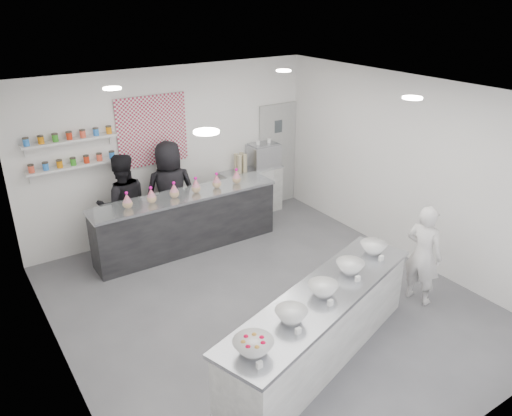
{
  "coord_description": "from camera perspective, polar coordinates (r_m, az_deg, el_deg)",
  "views": [
    {
      "loc": [
        -3.48,
        -4.97,
        4.18
      ],
      "look_at": [
        0.07,
        0.4,
        1.34
      ],
      "focal_mm": 35.0,
      "sensor_mm": 36.0,
      "label": 1
    }
  ],
  "objects": [
    {
      "name": "downlight_0",
      "position": [
        4.64,
        -5.7,
        8.66
      ],
      "size": [
        0.24,
        0.24,
        0.02
      ],
      "primitive_type": "cylinder",
      "color": "white",
      "rests_on": "ceiling"
    },
    {
      "name": "cookie_bags",
      "position": [
        8.39,
        -8.1,
        2.34
      ],
      "size": [
        2.16,
        0.17,
        0.28
      ],
      "primitive_type": null,
      "rotation": [
        0.0,
        0.0,
        -0.01
      ],
      "color": "#D36680",
      "rests_on": "back_bar"
    },
    {
      "name": "jar_shelf_upper",
      "position": [
        8.34,
        -20.53,
        7.26
      ],
      "size": [
        1.45,
        0.22,
        0.04
      ],
      "primitive_type": "cube",
      "color": "silver",
      "rests_on": "back_wall"
    },
    {
      "name": "espresso_ledge",
      "position": [
        9.96,
        -0.49,
        1.91
      ],
      "size": [
        1.27,
        0.4,
        0.94
      ],
      "primitive_type": "cube",
      "color": "#A3A29F",
      "rests_on": "floor"
    },
    {
      "name": "downlight_3",
      "position": [
        8.27,
        3.18,
        15.41
      ],
      "size": [
        0.24,
        0.24,
        0.02
      ],
      "primitive_type": "cylinder",
      "color": "white",
      "rests_on": "ceiling"
    },
    {
      "name": "downlight_1",
      "position": [
        6.4,
        17.44,
        11.92
      ],
      "size": [
        0.24,
        0.24,
        0.02
      ],
      "primitive_type": "cylinder",
      "color": "white",
      "rests_on": "ceiling"
    },
    {
      "name": "left_wall",
      "position": [
        5.69,
        -22.15,
        -6.26
      ],
      "size": [
        0.0,
        6.0,
        6.0
      ],
      "primitive_type": "plane",
      "rotation": [
        1.57,
        0.0,
        1.57
      ],
      "color": "white",
      "rests_on": "floor"
    },
    {
      "name": "prep_bowls",
      "position": [
        5.95,
        7.66,
        -9.21
      ],
      "size": [
        2.96,
        1.35,
        0.14
      ],
      "primitive_type": null,
      "rotation": [
        0.0,
        0.0,
        0.31
      ],
      "color": "white",
      "rests_on": "prep_counter"
    },
    {
      "name": "espresso_machine",
      "position": [
        9.86,
        0.86,
        6.0
      ],
      "size": [
        0.59,
        0.41,
        0.45
      ],
      "primitive_type": "cube",
      "color": "#93969E",
      "rests_on": "espresso_ledge"
    },
    {
      "name": "back_bar",
      "position": [
        8.64,
        -7.86,
        -1.63
      ],
      "size": [
        3.26,
        0.61,
        1.01
      ],
      "primitive_type": "cube",
      "rotation": [
        0.0,
        0.0,
        -0.01
      ],
      "color": "black",
      "rests_on": "floor"
    },
    {
      "name": "right_wall",
      "position": [
        8.41,
        16.99,
        4.14
      ],
      "size": [
        0.0,
        6.0,
        6.0
      ],
      "primitive_type": "plane",
      "rotation": [
        1.57,
        0.0,
        -1.57
      ],
      "color": "white",
      "rests_on": "floor"
    },
    {
      "name": "cup_stacks",
      "position": [
        9.6,
        -1.78,
        5.18
      ],
      "size": [
        0.24,
        0.24,
        0.35
      ],
      "primitive_type": null,
      "color": "tan",
      "rests_on": "espresso_ledge"
    },
    {
      "name": "prep_counter",
      "position": [
        6.24,
        7.4,
        -13.2
      ],
      "size": [
        3.34,
        1.71,
        0.89
      ],
      "primitive_type": "cube",
      "rotation": [
        0.0,
        0.0,
        0.31
      ],
      "color": "#A3A29F",
      "rests_on": "floor"
    },
    {
      "name": "pattern_panel",
      "position": [
        8.82,
        -11.75,
        8.65
      ],
      "size": [
        1.25,
        0.03,
        1.2
      ],
      "primitive_type": "cube",
      "color": "#A11C39",
      "rests_on": "back_wall"
    },
    {
      "name": "staff_left",
      "position": [
        8.59,
        -14.92,
        0.35
      ],
      "size": [
        0.98,
        0.83,
        1.76
      ],
      "primitive_type": "imported",
      "rotation": [
        0.0,
        0.0,
        2.93
      ],
      "color": "black",
      "rests_on": "floor"
    },
    {
      "name": "label_cards",
      "position": [
        5.59,
        9.66,
        -12.19
      ],
      "size": [
        2.66,
        0.04,
        0.07
      ],
      "primitive_type": null,
      "color": "white",
      "rests_on": "prep_counter"
    },
    {
      "name": "ceiling",
      "position": [
        6.18,
        1.51,
        12.77
      ],
      "size": [
        6.0,
        6.0,
        0.0
      ],
      "primitive_type": "plane",
      "rotation": [
        3.14,
        0.0,
        0.0
      ],
      "color": "white",
      "rests_on": "floor"
    },
    {
      "name": "woman_prep",
      "position": [
        7.45,
        18.56,
        -5.07
      ],
      "size": [
        0.46,
        0.6,
        1.49
      ],
      "primitive_type": "imported",
      "rotation": [
        0.0,
        0.0,
        1.77
      ],
      "color": "silver",
      "rests_on": "floor"
    },
    {
      "name": "floor",
      "position": [
        7.37,
        1.26,
        -10.79
      ],
      "size": [
        6.0,
        6.0,
        0.0
      ],
      "primitive_type": "plane",
      "color": "#515156",
      "rests_on": "ground"
    },
    {
      "name": "staff_right",
      "position": [
        8.85,
        -9.74,
        1.78
      ],
      "size": [
        0.99,
        0.75,
        1.83
      ],
      "primitive_type": "imported",
      "rotation": [
        0.0,
        0.0,
        2.95
      ],
      "color": "black",
      "rests_on": "floor"
    },
    {
      "name": "jar_shelf_lower",
      "position": [
        8.46,
        -20.13,
        4.54
      ],
      "size": [
        1.45,
        0.22,
        0.04
      ],
      "primitive_type": "cube",
      "color": "silver",
      "rests_on": "back_wall"
    },
    {
      "name": "sneeze_guard",
      "position": [
        8.15,
        -7.23,
        1.73
      ],
      "size": [
        3.21,
        0.03,
        0.28
      ],
      "primitive_type": "cube",
      "rotation": [
        0.0,
        0.0,
        -0.01
      ],
      "color": "white",
      "rests_on": "back_bar"
    },
    {
      "name": "preserve_jars",
      "position": [
        8.36,
        -20.36,
        6.31
      ],
      "size": [
        1.45,
        0.1,
        0.56
      ],
      "primitive_type": null,
      "color": "#F15337",
      "rests_on": "jar_shelf_lower"
    },
    {
      "name": "back_wall",
      "position": [
        9.1,
        -9.54,
        6.32
      ],
      "size": [
        5.5,
        0.0,
        5.5
      ],
      "primitive_type": "plane",
      "rotation": [
        1.57,
        0.0,
        0.0
      ],
      "color": "white",
      "rests_on": "floor"
    },
    {
      "name": "downlight_2",
      "position": [
        6.99,
        -16.12,
        13.0
      ],
      "size": [
        0.24,
        0.24,
        0.02
      ],
      "primitive_type": "cylinder",
      "color": "white",
      "rests_on": "ceiling"
    },
    {
      "name": "back_door",
      "position": [
        10.31,
        2.43,
        6.09
      ],
      "size": [
        0.88,
        0.04,
        2.1
      ],
      "primitive_type": "cube",
      "color": "#9E9E9B",
      "rests_on": "floor"
    }
  ]
}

